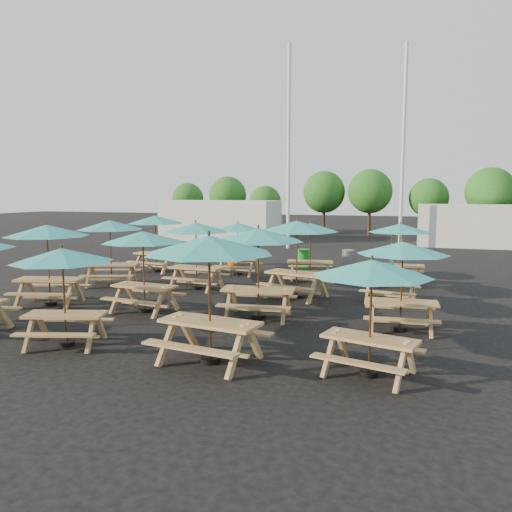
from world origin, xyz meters
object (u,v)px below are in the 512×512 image
(picnic_unit_9, at_px, (258,239))
(picnic_unit_13, at_px, (403,252))
(picnic_unit_3, at_px, (155,222))
(picnic_unit_5, at_px, (143,241))
(picnic_unit_14, at_px, (391,274))
(picnic_unit_15, at_px, (400,231))
(picnic_unit_4, at_px, (62,260))
(picnic_unit_6, at_px, (196,231))
(picnic_unit_1, at_px, (47,234))
(waste_bin_2, at_px, (303,259))
(picnic_unit_8, at_px, (209,251))
(picnic_unit_10, at_px, (297,230))
(waste_bin_0, at_px, (185,253))
(waste_bin_1, at_px, (233,256))
(waste_bin_3, at_px, (348,260))
(picnic_unit_7, at_px, (238,229))
(picnic_unit_11, at_px, (310,230))
(picnic_unit_2, at_px, (110,228))
(picnic_unit_12, at_px, (372,274))

(picnic_unit_9, height_order, picnic_unit_13, picnic_unit_9)
(picnic_unit_3, bearing_deg, picnic_unit_5, -55.74)
(picnic_unit_14, xyz_separation_m, picnic_unit_15, (0.12, 3.04, 1.12))
(picnic_unit_9, xyz_separation_m, picnic_unit_15, (3.40, 6.21, -0.16))
(picnic_unit_4, distance_m, picnic_unit_6, 6.86)
(picnic_unit_1, distance_m, waste_bin_2, 11.13)
(picnic_unit_8, height_order, picnic_unit_15, picnic_unit_8)
(picnic_unit_10, bearing_deg, picnic_unit_9, -81.43)
(picnic_unit_6, relative_size, waste_bin_0, 2.87)
(picnic_unit_3, relative_size, waste_bin_1, 3.09)
(picnic_unit_6, bearing_deg, waste_bin_2, 70.96)
(picnic_unit_1, height_order, picnic_unit_5, picnic_unit_1)
(picnic_unit_6, bearing_deg, waste_bin_1, 102.69)
(picnic_unit_3, relative_size, waste_bin_3, 3.09)
(picnic_unit_10, bearing_deg, picnic_unit_3, 169.79)
(picnic_unit_4, height_order, waste_bin_2, picnic_unit_4)
(picnic_unit_7, bearing_deg, picnic_unit_15, -2.64)
(waste_bin_1, height_order, waste_bin_2, same)
(picnic_unit_4, distance_m, picnic_unit_15, 11.88)
(picnic_unit_8, bearing_deg, picnic_unit_13, 54.19)
(picnic_unit_3, distance_m, picnic_unit_4, 10.42)
(picnic_unit_10, relative_size, waste_bin_2, 3.51)
(picnic_unit_1, xyz_separation_m, picnic_unit_6, (3.13, 3.66, -0.08))
(waste_bin_0, distance_m, waste_bin_3, 7.82)
(picnic_unit_10, distance_m, picnic_unit_11, 3.46)
(picnic_unit_9, relative_size, picnic_unit_14, 1.29)
(picnic_unit_13, distance_m, picnic_unit_14, 3.45)
(picnic_unit_4, distance_m, picnic_unit_5, 3.32)
(picnic_unit_8, xyz_separation_m, picnic_unit_9, (-0.16, 3.65, -0.10))
(picnic_unit_5, height_order, picnic_unit_15, picnic_unit_5)
(waste_bin_2, bearing_deg, waste_bin_3, 9.30)
(waste_bin_2, bearing_deg, picnic_unit_4, -101.32)
(picnic_unit_1, distance_m, picnic_unit_2, 3.32)
(waste_bin_3, bearing_deg, picnic_unit_2, -140.10)
(picnic_unit_2, xyz_separation_m, picnic_unit_8, (6.69, -6.55, 0.14))
(picnic_unit_1, relative_size, picnic_unit_9, 1.09)
(picnic_unit_2, height_order, picnic_unit_5, picnic_unit_2)
(picnic_unit_6, relative_size, picnic_unit_9, 0.93)
(picnic_unit_3, bearing_deg, waste_bin_0, 99.46)
(picnic_unit_9, bearing_deg, picnic_unit_7, 107.56)
(picnic_unit_6, height_order, picnic_unit_13, picnic_unit_6)
(picnic_unit_10, distance_m, picnic_unit_15, 4.52)
(waste_bin_3, bearing_deg, waste_bin_1, -177.60)
(picnic_unit_8, xyz_separation_m, picnic_unit_12, (3.07, 0.24, -0.33))
(picnic_unit_6, height_order, picnic_unit_12, picnic_unit_6)
(picnic_unit_11, height_order, waste_bin_3, picnic_unit_11)
(picnic_unit_4, xyz_separation_m, picnic_unit_9, (3.30, 3.61, 0.23))
(picnic_unit_6, xyz_separation_m, waste_bin_3, (4.46, 6.09, -1.62))
(waste_bin_1, bearing_deg, picnic_unit_7, -65.24)
(picnic_unit_6, height_order, picnic_unit_15, picnic_unit_6)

